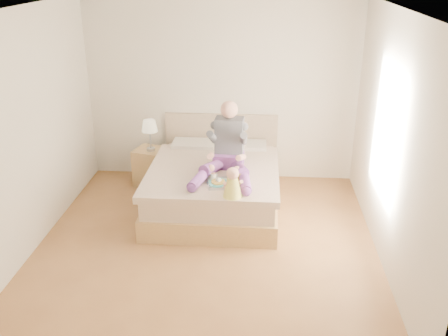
# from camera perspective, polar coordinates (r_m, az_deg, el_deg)

# --- Properties ---
(room) EXTENTS (4.02, 4.22, 2.71)m
(room) POSITION_cam_1_polar(r_m,az_deg,el_deg) (5.39, -1.35, 5.05)
(room) COLOR brown
(room) RESTS_ON ground
(bed) EXTENTS (1.70, 2.18, 1.00)m
(bed) POSITION_cam_1_polar(r_m,az_deg,el_deg) (6.83, -1.02, -1.70)
(bed) COLOR #A07D4A
(bed) RESTS_ON ground
(nightstand) EXTENTS (0.55, 0.51, 0.56)m
(nightstand) POSITION_cam_1_polar(r_m,az_deg,el_deg) (7.51, -8.22, 0.11)
(nightstand) COLOR #A07D4A
(nightstand) RESTS_ON ground
(lamp) EXTENTS (0.23, 0.23, 0.46)m
(lamp) POSITION_cam_1_polar(r_m,az_deg,el_deg) (7.24, -8.50, 4.58)
(lamp) COLOR silver
(lamp) RESTS_ON nightstand
(adult) EXTENTS (0.77, 1.11, 0.91)m
(adult) POSITION_cam_1_polar(r_m,az_deg,el_deg) (6.39, 0.38, 1.95)
(adult) COLOR #6C3687
(adult) RESTS_ON bed
(tray) EXTENTS (0.47, 0.40, 0.12)m
(tray) POSITION_cam_1_polar(r_m,az_deg,el_deg) (6.08, 0.15, -1.61)
(tray) COLOR silver
(tray) RESTS_ON bed
(baby) EXTENTS (0.25, 0.33, 0.36)m
(baby) POSITION_cam_1_polar(r_m,az_deg,el_deg) (5.73, 0.96, -1.92)
(baby) COLOR #FFF650
(baby) RESTS_ON bed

